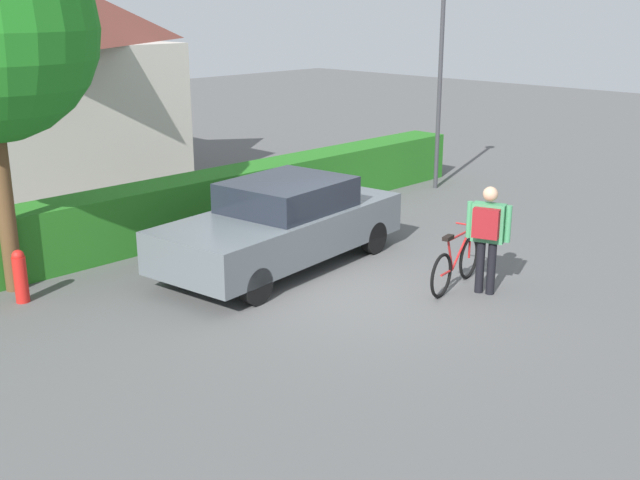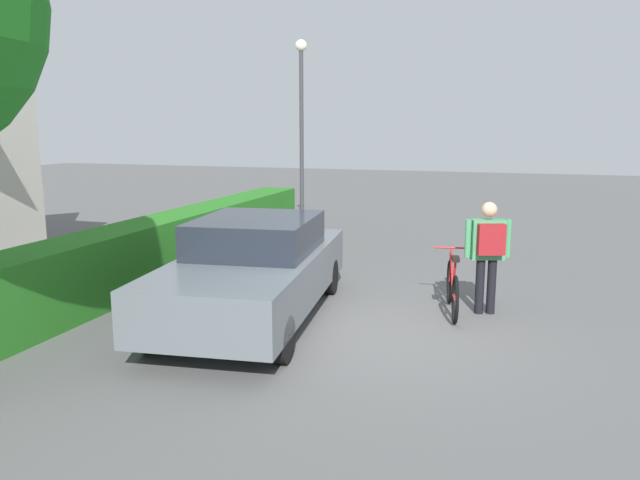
{
  "view_description": "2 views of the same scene",
  "coord_description": "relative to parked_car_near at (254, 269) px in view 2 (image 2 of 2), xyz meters",
  "views": [
    {
      "loc": [
        -8.34,
        -7.52,
        4.27
      ],
      "look_at": [
        -0.04,
        0.59,
        0.72
      ],
      "focal_mm": 43.82,
      "sensor_mm": 36.0,
      "label": 1
    },
    {
      "loc": [
        -7.73,
        -1.91,
        2.76
      ],
      "look_at": [
        0.48,
        0.77,
        1.14
      ],
      "focal_mm": 34.63,
      "sensor_mm": 36.0,
      "label": 2
    }
  ],
  "objects": [
    {
      "name": "ground_plane",
      "position": [
        -0.15,
        -1.64,
        -0.74
      ],
      "size": [
        60.0,
        60.0,
        0.0
      ],
      "primitive_type": "plane",
      "color": "#555555"
    },
    {
      "name": "hedge_row",
      "position": [
        -0.15,
        2.64,
        -0.19
      ],
      "size": [
        15.47,
        0.9,
        1.09
      ],
      "primitive_type": "cube",
      "color": "#256E1F",
      "rests_on": "ground"
    },
    {
      "name": "parked_car_near",
      "position": [
        0.0,
        0.0,
        0.0
      ],
      "size": [
        4.73,
        2.34,
        1.45
      ],
      "color": "slate",
      "rests_on": "ground"
    },
    {
      "name": "bicycle",
      "position": [
        1.16,
        -2.68,
        -0.35
      ],
      "size": [
        1.69,
        0.52,
        0.92
      ],
      "color": "black",
      "rests_on": "ground"
    },
    {
      "name": "person_rider",
      "position": [
        1.24,
        -3.16,
        0.28
      ],
      "size": [
        0.46,
        0.64,
        1.67
      ],
      "color": "black",
      "rests_on": "ground"
    },
    {
      "name": "street_lamp",
      "position": [
        6.49,
        1.6,
        2.29
      ],
      "size": [
        0.28,
        0.28,
        4.76
      ],
      "color": "#38383D",
      "rests_on": "ground"
    }
  ]
}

